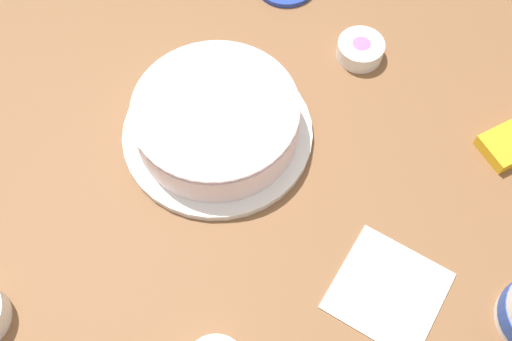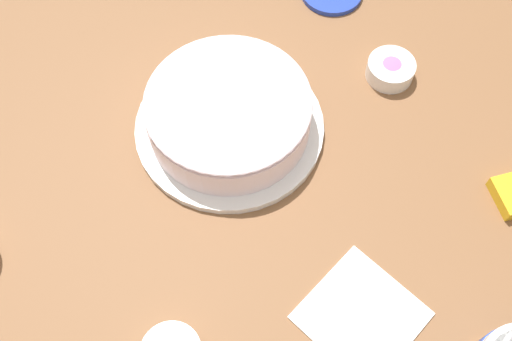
{
  "view_description": "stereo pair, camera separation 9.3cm",
  "coord_description": "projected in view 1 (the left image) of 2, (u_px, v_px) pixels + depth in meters",
  "views": [
    {
      "loc": [
        0.28,
        0.28,
        0.85
      ],
      "look_at": [
        -0.0,
        -0.06,
        0.04
      ],
      "focal_mm": 41.97,
      "sensor_mm": 36.0,
      "label": 1
    },
    {
      "loc": [
        0.21,
        0.33,
        0.85
      ],
      "look_at": [
        -0.0,
        -0.06,
        0.04
      ],
      "focal_mm": 41.97,
      "sensor_mm": 36.0,
      "label": 2
    }
  ],
  "objects": [
    {
      "name": "ground_plane",
      "position": [
        278.0,
        207.0,
        0.94
      ],
      "size": [
        1.54,
        1.54,
        0.0
      ],
      "primitive_type": "plane",
      "color": "brown"
    },
    {
      "name": "paper_napkin",
      "position": [
        388.0,
        290.0,
        0.87
      ],
      "size": [
        0.19,
        0.19,
        0.01
      ],
      "primitive_type": "cube",
      "rotation": [
        0.0,
        0.0,
        0.3
      ],
      "color": "white",
      "rests_on": "ground_plane"
    },
    {
      "name": "frosted_cake",
      "position": [
        216.0,
        120.0,
        0.96
      ],
      "size": [
        0.31,
        0.31,
        0.1
      ],
      "color": "white",
      "rests_on": "ground_plane"
    },
    {
      "name": "sprinkle_bowl_pink",
      "position": [
        360.0,
        49.0,
        1.06
      ],
      "size": [
        0.08,
        0.08,
        0.03
      ],
      "color": "white",
      "rests_on": "ground_plane"
    }
  ]
}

